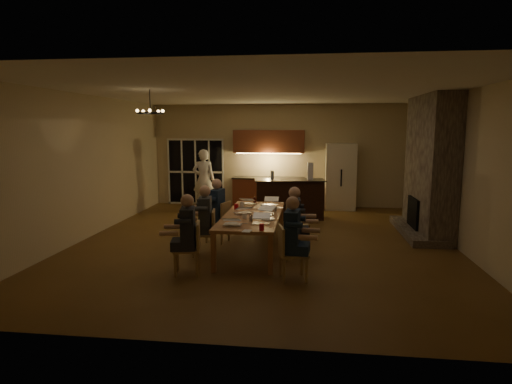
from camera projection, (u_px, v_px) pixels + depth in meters
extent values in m
plane|color=brown|center=(264.00, 242.00, 9.30)|extent=(9.00, 9.00, 0.00)
cube|color=#C6AE8C|center=(279.00, 156.00, 13.50)|extent=(8.00, 0.04, 3.20)
cube|color=#C6AE8C|center=(86.00, 167.00, 9.55)|extent=(0.04, 9.00, 3.20)
cube|color=#C6AE8C|center=(463.00, 171.00, 8.58)|extent=(0.04, 9.00, 3.20)
cube|color=white|center=(265.00, 91.00, 8.83)|extent=(8.00, 9.00, 0.04)
cube|color=black|center=(196.00, 172.00, 13.86)|extent=(1.86, 0.08, 2.10)
cube|color=#73685A|center=(430.00, 166.00, 9.80)|extent=(0.58, 2.50, 3.20)
cube|color=#EDE2C6|center=(340.00, 177.00, 13.00)|extent=(0.90, 0.68, 2.00)
cube|color=#BA7A4A|center=(253.00, 232.00, 8.64)|extent=(1.10, 2.96, 0.75)
cube|color=black|center=(290.00, 199.00, 11.64)|extent=(1.97, 0.95, 1.08)
imported|color=white|center=(204.00, 180.00, 12.88)|extent=(0.71, 0.51, 1.84)
torus|color=black|center=(150.00, 113.00, 8.34)|extent=(0.53, 0.53, 0.03)
cylinder|color=white|center=(244.00, 216.00, 8.14)|extent=(0.08, 0.08, 0.10)
cylinder|color=white|center=(262.00, 207.00, 9.08)|extent=(0.07, 0.07, 0.10)
cylinder|color=white|center=(242.00, 204.00, 9.42)|extent=(0.09, 0.09, 0.10)
cylinder|color=red|center=(262.00, 227.00, 7.20)|extent=(0.08, 0.08, 0.12)
cylinder|color=red|center=(236.00, 207.00, 9.05)|extent=(0.09, 0.09, 0.12)
cylinder|color=#B2B2B7|center=(251.00, 218.00, 7.90)|extent=(0.07, 0.07, 0.12)
cylinder|color=#3F0F0C|center=(255.00, 200.00, 9.92)|extent=(0.06, 0.06, 0.12)
cylinder|color=#B2B2B7|center=(275.00, 209.00, 8.78)|extent=(0.07, 0.07, 0.12)
cylinder|color=white|center=(268.00, 219.00, 8.06)|extent=(0.26, 0.26, 0.02)
cylinder|color=white|center=(232.00, 224.00, 7.67)|extent=(0.27, 0.27, 0.02)
cylinder|color=white|center=(278.00, 208.00, 9.20)|extent=(0.22, 0.22, 0.02)
cube|color=white|center=(247.00, 231.00, 7.14)|extent=(0.16, 0.21, 0.01)
cylinder|color=#99999E|center=(272.00, 175.00, 11.61)|extent=(0.09, 0.09, 0.24)
cube|color=silver|center=(310.00, 171.00, 11.48)|extent=(0.17, 0.17, 0.46)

